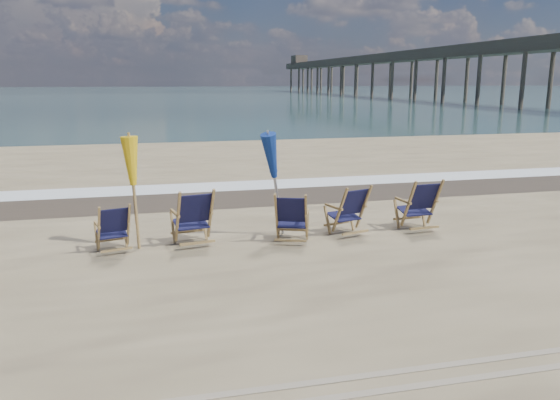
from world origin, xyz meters
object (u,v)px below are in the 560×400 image
Objects in this scene: beach_chair_0 at (129,227)px; beach_chair_3 at (364,209)px; beach_chair_1 at (211,216)px; umbrella_blue at (276,158)px; beach_chair_2 at (306,219)px; beach_chair_4 at (435,204)px; umbrella_yellow at (133,167)px; fishing_pier at (408,69)px.

beach_chair_3 is at bearing 166.55° from beach_chair_0.
umbrella_blue is (1.28, 0.23, 0.99)m from beach_chair_1.
beach_chair_3 is 0.50× the size of umbrella_blue.
beach_chair_0 is 1.46m from beach_chair_1.
beach_chair_4 is at bearing -153.13° from beach_chair_2.
beach_chair_0 is at bearing -8.91° from beach_chair_1.
beach_chair_4 is at bearing 168.45° from beach_chair_1.
umbrella_yellow is at bearing -177.43° from umbrella_blue.
beach_chair_3 is at bearing -142.75° from beach_chair_2.
fishing_pier is at bearing -133.83° from beach_chair_0.
fishing_pier reaches higher than beach_chair_4.
beach_chair_1 is 1.11× the size of beach_chair_2.
umbrella_yellow is (-5.80, 0.18, 0.94)m from beach_chair_4.
beach_chair_4 is (1.49, -0.07, 0.03)m from beach_chair_3.
umbrella_blue reaches higher than beach_chair_0.
beach_chair_3 is (2.98, 0.01, -0.03)m from beach_chair_1.
beach_chair_0 is 5.92m from beach_chair_4.
umbrella_yellow is at bearing -17.59° from beach_chair_3.
beach_chair_2 is 0.96× the size of beach_chair_3.
beach_chair_3 is at bearing -7.13° from beach_chair_4.
umbrella_blue reaches higher than beach_chair_2.
umbrella_blue is at bearing 171.60° from beach_chair_0.
beach_chair_1 reaches higher than beach_chair_3.
beach_chair_2 is 0.91× the size of beach_chair_4.
beach_chair_0 is 0.45× the size of umbrella_yellow.
beach_chair_1 is 0.55× the size of umbrella_yellow.
beach_chair_3 is 4.41m from umbrella_yellow.
beach_chair_0 is 0.88× the size of beach_chair_3.
beach_chair_0 is 0.83× the size of beach_chair_4.
umbrella_blue is (-1.70, 0.22, 1.03)m from beach_chair_3.
beach_chair_3 is 0.94× the size of beach_chair_4.
fishing_pier is (37.89, 71.03, 3.11)m from umbrella_blue.
beach_chair_3 is 2.00m from umbrella_blue.
umbrella_blue is (-3.19, 0.29, 1.00)m from beach_chair_4.
beach_chair_1 is at bearing 167.66° from beach_chair_0.
beach_chair_2 is at bearing 156.60° from beach_chair_1.
beach_chair_4 is 0.54× the size of umbrella_yellow.
beach_chair_1 is (1.45, 0.05, 0.09)m from beach_chair_0.
fishing_pier is (40.62, 71.31, 4.20)m from beach_chair_0.
umbrella_yellow is at bearing -142.16° from beach_chair_0.
beach_chair_1 is 0.53× the size of umbrella_blue.
fishing_pier is (40.49, 71.15, 3.17)m from umbrella_yellow.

